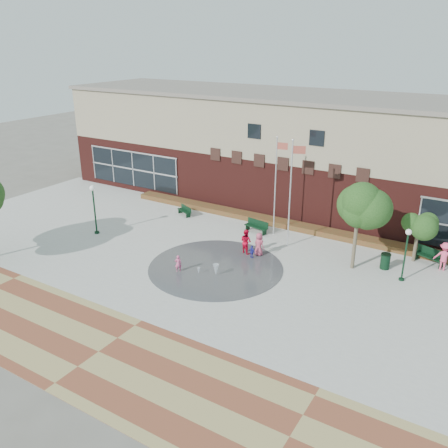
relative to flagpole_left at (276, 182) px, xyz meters
The scene contains 23 objects.
ground 10.59m from the flagpole_left, 94.31° to the right, with size 120.00×120.00×0.00m, color #666056.
plaza_concrete 7.06m from the flagpole_left, 97.27° to the right, with size 46.00×18.00×0.01m, color #A8A8A0.
paver_band 17.26m from the flagpole_left, 92.51° to the right, with size 46.00×6.00×0.01m, color brown.
splash_pad 7.90m from the flagpole_left, 96.20° to the right, with size 8.40×8.40×0.01m, color #383A3D.
library_building 7.77m from the flagpole_left, 95.46° to the left, with size 44.40×10.40×9.20m.
flower_bed 4.46m from the flagpole_left, 111.97° to the left, with size 26.00×1.20×0.40m, color maroon.
flagpole_left is the anchor object (origin of this frame).
flagpole_right 2.20m from the flagpole_left, 37.70° to the right, with size 0.87×0.38×7.41m.
lamp_left 13.09m from the flagpole_left, 149.27° to the right, with size 0.39×0.39×3.67m.
lamp_right 10.04m from the flagpole_left, 14.36° to the right, with size 0.35×0.35×3.28m.
bench_left 8.74m from the flagpole_left, behind, with size 1.59×1.04×0.78m.
bench_mid 3.93m from the flagpole_left, 164.15° to the right, with size 1.91×0.82×0.93m.
bench_right 11.17m from the flagpole_left, ahead, with size 2.06×1.22×1.00m.
trash_can 9.10m from the flagpole_left, ahead, with size 0.62×0.62×1.02m.
tree_mid 6.97m from the flagpole_left, 19.95° to the right, with size 3.18×3.18×5.37m.
tree_small_right 9.68m from the flagpole_left, ahead, with size 2.37×2.37×4.06m.
water_jet_a 8.66m from the flagpole_left, 91.03° to the right, with size 0.37×0.37×0.72m, color white.
water_jet_b 9.07m from the flagpole_left, 98.06° to the right, with size 0.18×0.18×0.41m, color white.
child_splash 9.42m from the flagpole_left, 105.78° to the right, with size 0.41×0.27×1.12m, color #D95383.
adult_red 5.01m from the flagpole_left, 92.76° to the right, with size 0.82×0.64×1.68m, color red.
adult_pink 4.98m from the flagpole_left, 79.21° to the right, with size 0.77×0.50×1.58m, color #C74A67.
child_blue 5.68m from the flagpole_left, 82.88° to the right, with size 0.53×0.22×0.91m, color #2A2DA9.
person_bench 11.79m from the flagpole_left, ahead, with size 1.18×0.68×1.83m, color #EF4A77.
Camera 1 is at (14.30, -19.35, 13.39)m, focal length 38.00 mm.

